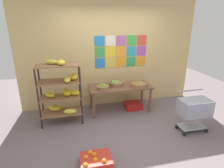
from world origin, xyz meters
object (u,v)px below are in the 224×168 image
at_px(display_table, 120,89).
at_px(fruit_basket_right, 116,83).
at_px(banana_shelf_unit, 62,90).
at_px(fruit_basket_centre, 103,87).
at_px(fruit_basket_left, 139,85).
at_px(shopping_cart, 194,109).
at_px(produce_crate_under_table, 133,105).
at_px(orange_crate_foreground, 96,161).

distance_m(display_table, fruit_basket_right, 0.18).
xyz_separation_m(banana_shelf_unit, fruit_basket_centre, (0.92, 0.11, -0.05)).
height_order(fruit_basket_left, shopping_cart, shopping_cart).
height_order(produce_crate_under_table, shopping_cart, shopping_cart).
relative_size(fruit_basket_centre, orange_crate_foreground, 0.61).
bearing_deg(orange_crate_foreground, produce_crate_under_table, 54.77).
distance_m(banana_shelf_unit, shopping_cart, 2.77).
bearing_deg(produce_crate_under_table, fruit_basket_centre, -169.35).
xyz_separation_m(fruit_basket_left, produce_crate_under_table, (-0.06, 0.17, -0.63)).
bearing_deg(fruit_basket_left, shopping_cart, -53.27).
height_order(display_table, produce_crate_under_table, display_table).
bearing_deg(produce_crate_under_table, fruit_basket_right, 175.80).
height_order(fruit_basket_centre, orange_crate_foreground, fruit_basket_centre).
bearing_deg(produce_crate_under_table, banana_shelf_unit, -171.42).
bearing_deg(fruit_basket_left, display_table, 159.46).
distance_m(display_table, orange_crate_foreground, 2.00).
xyz_separation_m(banana_shelf_unit, shopping_cart, (2.58, -0.97, -0.27)).
bearing_deg(banana_shelf_unit, fruit_basket_centre, 6.73).
relative_size(banana_shelf_unit, produce_crate_under_table, 3.41).
xyz_separation_m(display_table, fruit_basket_centre, (-0.45, -0.14, 0.14)).
relative_size(fruit_basket_left, shopping_cart, 0.47).
height_order(banana_shelf_unit, display_table, banana_shelf_unit).
xyz_separation_m(fruit_basket_centre, orange_crate_foreground, (-0.42, -1.59, -0.64)).
relative_size(fruit_basket_centre, produce_crate_under_table, 0.71).
bearing_deg(shopping_cart, fruit_basket_centre, 134.34).
bearing_deg(fruit_basket_right, display_table, -26.62).
relative_size(fruit_basket_right, fruit_basket_centre, 1.20).
xyz_separation_m(orange_crate_foreground, shopping_cart, (2.08, 0.52, 0.41)).
bearing_deg(fruit_basket_left, orange_crate_foreground, -129.48).
distance_m(fruit_basket_left, fruit_basket_centre, 0.88).
bearing_deg(shopping_cart, fruit_basket_right, 123.28).
height_order(display_table, fruit_basket_right, fruit_basket_right).
height_order(banana_shelf_unit, produce_crate_under_table, banana_shelf_unit).
bearing_deg(shopping_cart, display_table, 122.21).
bearing_deg(fruit_basket_left, banana_shelf_unit, -177.21).
distance_m(fruit_basket_centre, shopping_cart, 1.99).
distance_m(fruit_basket_right, fruit_basket_centre, 0.40).
distance_m(display_table, fruit_basket_centre, 0.49).
bearing_deg(shopping_cart, orange_crate_foreground, -178.73).
xyz_separation_m(banana_shelf_unit, fruit_basket_left, (1.79, 0.09, -0.06)).
height_order(banana_shelf_unit, shopping_cart, banana_shelf_unit).
bearing_deg(fruit_basket_centre, orange_crate_foreground, -104.79).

